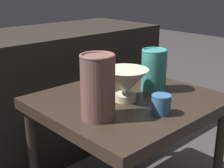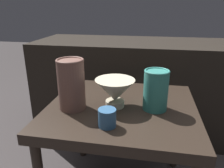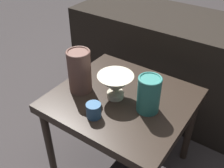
{
  "view_description": "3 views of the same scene",
  "coord_description": "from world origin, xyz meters",
  "px_view_note": "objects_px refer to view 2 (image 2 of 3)",
  "views": [
    {
      "loc": [
        -0.76,
        -0.73,
        0.86
      ],
      "look_at": [
        -0.07,
        0.01,
        0.53
      ],
      "focal_mm": 50.0,
      "sensor_mm": 36.0,
      "label": 1
    },
    {
      "loc": [
        0.11,
        -0.81,
        0.86
      ],
      "look_at": [
        -0.04,
        -0.03,
        0.57
      ],
      "focal_mm": 35.0,
      "sensor_mm": 36.0,
      "label": 2
    },
    {
      "loc": [
        0.48,
        -0.78,
        1.19
      ],
      "look_at": [
        -0.03,
        -0.04,
        0.55
      ],
      "focal_mm": 42.0,
      "sensor_mm": 36.0,
      "label": 3
    }
  ],
  "objects_px": {
    "bowl": "(115,91)",
    "vase_textured_left": "(71,84)",
    "cup": "(107,118)",
    "vase_colorful_right": "(156,90)"
  },
  "relations": [
    {
      "from": "vase_colorful_right",
      "to": "cup",
      "type": "xyz_separation_m",
      "value": [
        -0.16,
        -0.16,
        -0.05
      ]
    },
    {
      "from": "vase_textured_left",
      "to": "vase_colorful_right",
      "type": "distance_m",
      "value": 0.33
    },
    {
      "from": "bowl",
      "to": "cup",
      "type": "xyz_separation_m",
      "value": [
        0.0,
        -0.16,
        -0.03
      ]
    },
    {
      "from": "vase_colorful_right",
      "to": "cup",
      "type": "relative_size",
      "value": 2.54
    },
    {
      "from": "bowl",
      "to": "vase_textured_left",
      "type": "xyz_separation_m",
      "value": [
        -0.16,
        -0.04,
        0.04
      ]
    },
    {
      "from": "bowl",
      "to": "vase_textured_left",
      "type": "distance_m",
      "value": 0.17
    },
    {
      "from": "bowl",
      "to": "cup",
      "type": "distance_m",
      "value": 0.16
    },
    {
      "from": "bowl",
      "to": "vase_colorful_right",
      "type": "xyz_separation_m",
      "value": [
        0.16,
        0.01,
        0.02
      ]
    },
    {
      "from": "bowl",
      "to": "vase_textured_left",
      "type": "height_order",
      "value": "vase_textured_left"
    },
    {
      "from": "cup",
      "to": "vase_textured_left",
      "type": "bearing_deg",
      "value": 145.52
    }
  ]
}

